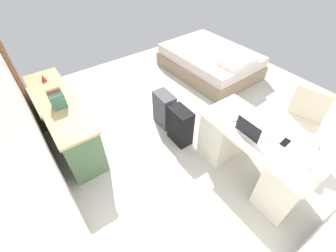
{
  "coord_description": "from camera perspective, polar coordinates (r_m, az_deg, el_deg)",
  "views": [
    {
      "loc": [
        -2.03,
        2.02,
        2.6
      ],
      "look_at": [
        -0.34,
        0.8,
        0.6
      ],
      "focal_mm": 24.5,
      "sensor_mm": 36.0,
      "label": 1
    }
  ],
  "objects": [
    {
      "name": "figurine_small",
      "position": [
        3.86,
        -28.63,
        10.43
      ],
      "size": [
        0.08,
        0.08,
        0.11
      ],
      "primitive_type": "cone",
      "color": "red",
      "rests_on": "credenza"
    },
    {
      "name": "credenza",
      "position": [
        3.62,
        -24.23,
        1.19
      ],
      "size": [
        1.8,
        0.48,
        0.74
      ],
      "color": "#4C6B47",
      "rests_on": "ground_plane"
    },
    {
      "name": "computer_mouse",
      "position": [
        2.86,
        16.29,
        1.7
      ],
      "size": [
        0.06,
        0.1,
        0.03
      ],
      "primitive_type": "ellipsoid",
      "rotation": [
        0.0,
        0.0,
        -0.01
      ],
      "color": "white",
      "rests_on": "desk"
    },
    {
      "name": "desk",
      "position": [
        3.04,
        20.51,
        -6.66
      ],
      "size": [
        1.45,
        0.68,
        0.74
      ],
      "color": "silver",
      "rests_on": "ground_plane"
    },
    {
      "name": "cell_phone_near_laptop",
      "position": [
        2.8,
        27.14,
        -3.63
      ],
      "size": [
        0.08,
        0.14,
        0.01
      ],
      "primitive_type": "cube",
      "rotation": [
        0.0,
        0.0,
        0.1
      ],
      "color": "black",
      "rests_on": "desk"
    },
    {
      "name": "wall_back",
      "position": [
        2.39,
        -33.53,
        4.15
      ],
      "size": [
        4.41,
        0.1,
        2.7
      ],
      "primitive_type": "cube",
      "color": "white",
      "rests_on": "ground_plane"
    },
    {
      "name": "suitcase_spare_grey",
      "position": [
        3.62,
        -0.89,
        4.13
      ],
      "size": [
        0.37,
        0.23,
        0.57
      ],
      "primitive_type": "cube",
      "rotation": [
        0.0,
        0.0,
        -0.03
      ],
      "color": "#4C4C51",
      "rests_on": "ground_plane"
    },
    {
      "name": "office_chair",
      "position": [
        3.61,
        29.52,
        -0.09
      ],
      "size": [
        0.57,
        0.57,
        0.94
      ],
      "color": "black",
      "rests_on": "ground_plane"
    },
    {
      "name": "suitcase_black",
      "position": [
        3.34,
        3.07,
        0.03
      ],
      "size": [
        0.36,
        0.23,
        0.58
      ],
      "primitive_type": "cube",
      "rotation": [
        0.0,
        0.0,
        -0.01
      ],
      "color": "black",
      "rests_on": "ground_plane"
    },
    {
      "name": "book_row",
      "position": [
        3.21,
        -25.87,
        5.94
      ],
      "size": [
        0.15,
        0.17,
        0.24
      ],
      "color": "#3A705E",
      "rests_on": "credenza"
    },
    {
      "name": "bed",
      "position": [
        5.1,
        10.41,
        15.54
      ],
      "size": [
        1.94,
        1.46,
        0.58
      ],
      "color": "gray",
      "rests_on": "ground_plane"
    },
    {
      "name": "desk_lamp",
      "position": [
        2.51,
        32.74,
        -4.54
      ],
      "size": [
        0.16,
        0.11,
        0.34
      ],
      "color": "silver",
      "rests_on": "desk"
    },
    {
      "name": "laptop",
      "position": [
        2.71,
        19.8,
        -1.13
      ],
      "size": [
        0.31,
        0.22,
        0.21
      ],
      "color": "silver",
      "rests_on": "desk"
    },
    {
      "name": "ground_plane",
      "position": [
        3.87,
        6.55,
        1.23
      ],
      "size": [
        5.41,
        5.41,
        0.0
      ],
      "primitive_type": "plane",
      "color": "beige"
    },
    {
      "name": "door_wooden",
      "position": [
        4.01,
        -34.7,
        12.88
      ],
      "size": [
        0.88,
        0.05,
        2.04
      ],
      "primitive_type": "cube",
      "color": "brown",
      "rests_on": "ground_plane"
    }
  ]
}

